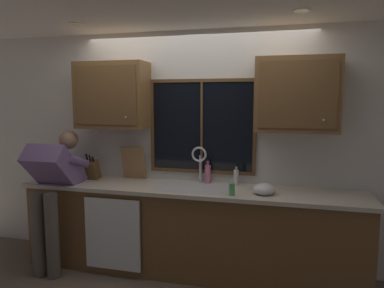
{
  "coord_description": "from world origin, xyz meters",
  "views": [
    {
      "loc": [
        0.94,
        -3.78,
        1.82
      ],
      "look_at": [
        0.04,
        -0.3,
        1.37
      ],
      "focal_mm": 33.47,
      "sensor_mm": 36.0,
      "label": 1
    }
  ],
  "objects_px": {
    "mixing_bowl": "(264,189)",
    "soap_dispenser": "(232,189)",
    "person_standing": "(54,184)",
    "cutting_board": "(134,163)",
    "knife_block": "(93,170)",
    "bottle_tall_clear": "(236,177)",
    "bottle_green_glass": "(208,173)"
  },
  "relations": [
    {
      "from": "knife_block",
      "to": "soap_dispenser",
      "type": "bearing_deg",
      "value": -9.84
    },
    {
      "from": "knife_block",
      "to": "soap_dispenser",
      "type": "relative_size",
      "value": 1.96
    },
    {
      "from": "knife_block",
      "to": "mixing_bowl",
      "type": "xyz_separation_m",
      "value": [
        1.9,
        -0.16,
        -0.06
      ]
    },
    {
      "from": "mixing_bowl",
      "to": "soap_dispenser",
      "type": "relative_size",
      "value": 1.33
    },
    {
      "from": "mixing_bowl",
      "to": "person_standing",
      "type": "bearing_deg",
      "value": -175.02
    },
    {
      "from": "knife_block",
      "to": "mixing_bowl",
      "type": "distance_m",
      "value": 1.91
    },
    {
      "from": "mixing_bowl",
      "to": "bottle_green_glass",
      "type": "relative_size",
      "value": 0.86
    },
    {
      "from": "knife_block",
      "to": "bottle_tall_clear",
      "type": "distance_m",
      "value": 1.61
    },
    {
      "from": "cutting_board",
      "to": "mixing_bowl",
      "type": "distance_m",
      "value": 1.5
    },
    {
      "from": "cutting_board",
      "to": "soap_dispenser",
      "type": "relative_size",
      "value": 2.3
    },
    {
      "from": "mixing_bowl",
      "to": "soap_dispenser",
      "type": "height_order",
      "value": "soap_dispenser"
    },
    {
      "from": "cutting_board",
      "to": "bottle_green_glass",
      "type": "relative_size",
      "value": 1.47
    },
    {
      "from": "person_standing",
      "to": "mixing_bowl",
      "type": "distance_m",
      "value": 2.17
    },
    {
      "from": "knife_block",
      "to": "bottle_green_glass",
      "type": "bearing_deg",
      "value": 6.68
    },
    {
      "from": "cutting_board",
      "to": "bottle_green_glass",
      "type": "bearing_deg",
      "value": 0.78
    },
    {
      "from": "cutting_board",
      "to": "mixing_bowl",
      "type": "xyz_separation_m",
      "value": [
        1.47,
        -0.3,
        -0.13
      ]
    },
    {
      "from": "knife_block",
      "to": "soap_dispenser",
      "type": "xyz_separation_m",
      "value": [
        1.61,
        -0.28,
        -0.05
      ]
    },
    {
      "from": "person_standing",
      "to": "cutting_board",
      "type": "xyz_separation_m",
      "value": [
        0.69,
        0.49,
        0.17
      ]
    },
    {
      "from": "knife_block",
      "to": "mixing_bowl",
      "type": "height_order",
      "value": "knife_block"
    },
    {
      "from": "bottle_tall_clear",
      "to": "cutting_board",
      "type": "bearing_deg",
      "value": -179.39
    },
    {
      "from": "knife_block",
      "to": "bottle_green_glass",
      "type": "height_order",
      "value": "knife_block"
    },
    {
      "from": "mixing_bowl",
      "to": "soap_dispenser",
      "type": "distance_m",
      "value": 0.31
    },
    {
      "from": "bottle_green_glass",
      "to": "soap_dispenser",
      "type": "bearing_deg",
      "value": -53.26
    },
    {
      "from": "cutting_board",
      "to": "mixing_bowl",
      "type": "height_order",
      "value": "cutting_board"
    },
    {
      "from": "bottle_tall_clear",
      "to": "mixing_bowl",
      "type": "bearing_deg",
      "value": -45.46
    },
    {
      "from": "person_standing",
      "to": "soap_dispenser",
      "type": "bearing_deg",
      "value": 2.05
    },
    {
      "from": "cutting_board",
      "to": "mixing_bowl",
      "type": "bearing_deg",
      "value": -11.48
    },
    {
      "from": "knife_block",
      "to": "bottle_green_glass",
      "type": "xyz_separation_m",
      "value": [
        1.29,
        0.15,
        -0.0
      ]
    },
    {
      "from": "person_standing",
      "to": "mixing_bowl",
      "type": "xyz_separation_m",
      "value": [
        2.16,
        0.19,
        0.04
      ]
    },
    {
      "from": "cutting_board",
      "to": "bottle_green_glass",
      "type": "xyz_separation_m",
      "value": [
        0.86,
        0.01,
        -0.08
      ]
    },
    {
      "from": "cutting_board",
      "to": "bottle_green_glass",
      "type": "height_order",
      "value": "cutting_board"
    },
    {
      "from": "bottle_green_glass",
      "to": "bottle_tall_clear",
      "type": "distance_m",
      "value": 0.31
    }
  ]
}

